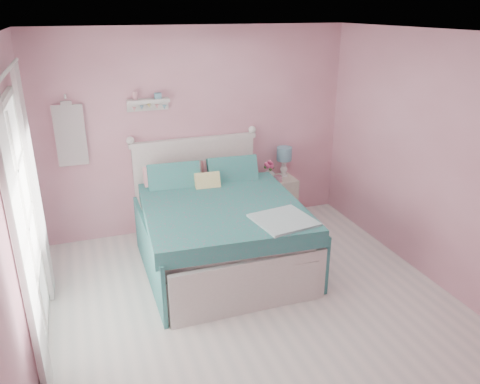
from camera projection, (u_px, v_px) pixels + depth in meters
floor at (262, 317)px, 4.53m from camera, size 4.50×4.50×0.00m
room_shell at (266, 161)px, 3.94m from camera, size 4.50×4.50×4.50m
bed at (218, 229)px, 5.39m from camera, size 1.79×2.18×1.24m
nightstand at (279, 199)px, 6.52m from camera, size 0.42×0.42×0.61m
table_lamp at (284, 156)px, 6.41m from camera, size 0.21×0.21×0.41m
vase at (269, 173)px, 6.37m from camera, size 0.16×0.16×0.16m
teacup at (278, 179)px, 6.27m from camera, size 0.13×0.13×0.08m
roses at (269, 165)px, 6.32m from camera, size 0.14×0.11×0.12m
wall_shelf at (148, 102)px, 5.61m from camera, size 0.50×0.15×0.25m
hanging_dress at (70, 136)px, 5.44m from camera, size 0.34×0.03×0.72m
french_door at (26, 230)px, 3.87m from camera, size 0.04×1.32×2.16m
curtain_near at (25, 261)px, 3.19m from camera, size 0.04×0.40×2.32m
curtain_far at (35, 187)px, 4.50m from camera, size 0.04×0.40×2.32m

